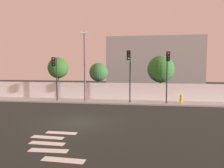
% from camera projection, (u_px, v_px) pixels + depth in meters
% --- Properties ---
extents(ground_plane, '(80.00, 80.00, 0.00)m').
position_uv_depth(ground_plane, '(79.00, 122.00, 14.62)').
color(ground_plane, black).
extents(sidewalk, '(36.00, 2.40, 0.15)m').
position_uv_depth(sidewalk, '(102.00, 102.00, 22.70)').
color(sidewalk, '#9E9E9E').
rests_on(sidewalk, ground).
extents(perimeter_wall, '(36.00, 0.18, 1.80)m').
position_uv_depth(perimeter_wall, '(104.00, 91.00, 23.89)').
color(perimeter_wall, white).
rests_on(perimeter_wall, sidewalk).
extents(crosswalk_marking, '(3.68, 3.89, 0.01)m').
position_uv_depth(crosswalk_marking, '(53.00, 144.00, 10.58)').
color(crosswalk_marking, silver).
rests_on(crosswalk_marking, ground).
extents(traffic_light_left, '(0.35, 1.42, 5.09)m').
position_uv_depth(traffic_light_left, '(129.00, 66.00, 20.72)').
color(traffic_light_left, black).
rests_on(traffic_light_left, sidewalk).
extents(traffic_light_center, '(0.34, 1.17, 4.97)m').
position_uv_depth(traffic_light_center, '(168.00, 66.00, 20.33)').
color(traffic_light_center, black).
rests_on(traffic_light_center, sidewalk).
extents(traffic_light_right, '(0.36, 1.26, 4.51)m').
position_uv_depth(traffic_light_right, '(55.00, 69.00, 21.91)').
color(traffic_light_right, black).
rests_on(traffic_light_right, sidewalk).
extents(street_lamp_curbside, '(0.75, 1.73, 6.93)m').
position_uv_depth(street_lamp_curbside, '(85.00, 62.00, 21.95)').
color(street_lamp_curbside, '#4C4C51').
rests_on(street_lamp_curbside, sidewalk).
extents(fire_hydrant, '(0.44, 0.26, 0.86)m').
position_uv_depth(fire_hydrant, '(181.00, 99.00, 21.09)').
color(fire_hydrant, gold).
rests_on(fire_hydrant, sidewalk).
extents(roadside_tree_leftmost, '(2.47, 2.47, 4.81)m').
position_uv_depth(roadside_tree_leftmost, '(58.00, 68.00, 25.69)').
color(roadside_tree_leftmost, brown).
rests_on(roadside_tree_leftmost, ground).
extents(roadside_tree_midleft, '(2.14, 2.14, 4.15)m').
position_uv_depth(roadside_tree_midleft, '(99.00, 72.00, 25.02)').
color(roadside_tree_midleft, brown).
rests_on(roadside_tree_midleft, ground).
extents(roadside_tree_midright, '(2.98, 2.98, 4.94)m').
position_uv_depth(roadside_tree_midright, '(161.00, 69.00, 23.96)').
color(roadside_tree_midright, brown).
rests_on(roadside_tree_midright, ground).
extents(low_building_distant, '(15.35, 6.00, 8.50)m').
position_uv_depth(low_building_distant, '(154.00, 63.00, 36.56)').
color(low_building_distant, '#9A9A9A').
rests_on(low_building_distant, ground).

